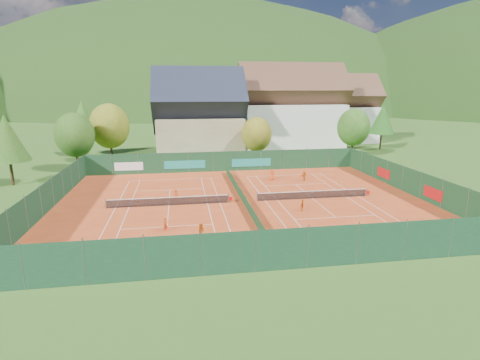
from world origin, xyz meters
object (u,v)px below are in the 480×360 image
player_right_far_b (304,176)px  player_left_far (176,195)px  hotel_block_b (339,113)px  player_right_far_a (272,175)px  ball_hopper (423,230)px  chalet (199,120)px  player_left_near (166,225)px  player_left_mid (201,233)px  player_right_near (302,206)px  hotel_block_a (291,112)px

player_right_far_b → player_left_far: bearing=-14.3°
player_left_far → player_right_far_b: bearing=-168.1°
hotel_block_b → player_right_far_a: (-24.45, -34.70, -5.87)m
player_left_far → player_right_far_a: player_right_far_a is taller
ball_hopper → hotel_block_b: bearing=73.5°
chalet → hotel_block_b: 35.85m
player_left_near → player_left_mid: (2.93, -2.75, 0.15)m
ball_hopper → player_left_near: 21.93m
player_right_near → player_right_far_a: 13.43m
player_left_near → player_right_far_b: 23.68m
player_left_near → player_left_far: 9.39m
ball_hopper → player_right_far_a: bearing=110.1°
player_left_far → player_right_far_b: 18.10m
hotel_block_a → player_left_mid: hotel_block_a is taller
ball_hopper → player_left_mid: bearing=174.4°
player_left_mid → player_right_near: bearing=49.4°
player_left_near → ball_hopper: bearing=-51.9°
hotel_block_a → player_left_mid: size_ratio=14.21×
ball_hopper → player_left_mid: player_left_mid is taller
player_right_far_a → player_right_far_b: 4.29m
chalet → player_right_near: (8.38, -34.13, -6.01)m
player_left_near → player_left_far: size_ratio=0.98×
hotel_block_b → player_right_far_b: hotel_block_b is taller
player_right_near → player_right_far_b: size_ratio=0.87×
hotel_block_b → player_right_near: (-24.62, -48.13, -6.00)m
hotel_block_b → player_left_far: size_ratio=13.92×
chalet → hotel_block_a: hotel_block_a is taller
player_left_mid → player_left_far: player_left_mid is taller
ball_hopper → player_right_far_a: player_right_far_a is taller
hotel_block_a → ball_hopper: (-2.63, -48.04, -6.83)m
hotel_block_a → ball_hopper: bearing=-93.1°
ball_hopper → player_left_far: 24.90m
player_left_near → player_right_far_b: bearing=1.5°
player_left_near → player_right_near: 13.86m
hotel_block_b → player_right_far_a: 42.85m
player_left_mid → player_right_far_b: player_left_mid is taller
hotel_block_a → player_left_far: size_ratio=17.40×
chalet → player_left_far: chalet is taller
player_right_far_a → player_right_far_b: player_right_far_a is taller
chalet → hotel_block_b: chalet is taller
ball_hopper → hotel_block_a: bearing=86.9°
chalet → player_right_far_a: chalet is taller
player_left_far → player_right_near: (12.65, -6.02, -0.00)m
hotel_block_b → player_left_mid: (-35.14, -54.21, -5.86)m
ball_hopper → player_left_far: size_ratio=0.64×
ball_hopper → player_left_far: (-20.64, 13.93, 0.07)m
player_left_near → player_right_near: player_right_near is taller
hotel_block_b → player_left_near: size_ratio=14.13×
player_right_far_a → player_right_far_b: bearing=163.1°
hotel_block_b → ball_hopper: (-16.63, -56.04, -6.06)m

